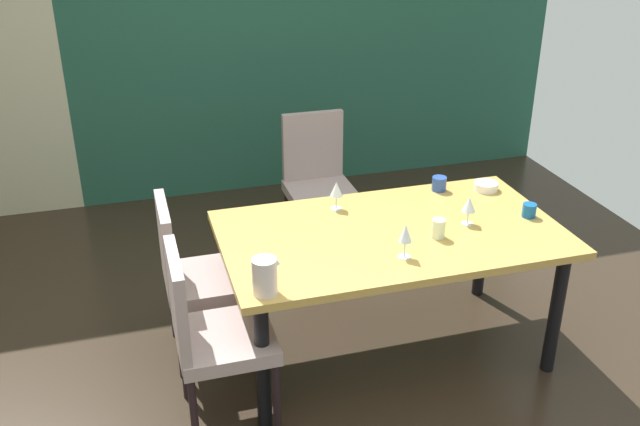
# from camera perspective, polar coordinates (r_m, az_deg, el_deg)

# --- Properties ---
(ground_plane) EXTENTS (5.85, 5.72, 0.02)m
(ground_plane) POSITION_cam_1_polar(r_m,az_deg,el_deg) (3.66, -1.66, -15.61)
(ground_plane) COLOR #30251A
(garden_window_panel) EXTENTS (3.96, 0.10, 2.80)m
(garden_window_panel) POSITION_cam_1_polar(r_m,az_deg,el_deg) (5.79, 0.16, 15.77)
(garden_window_panel) COLOR #235441
(garden_window_panel) RESTS_ON ground_plane
(dining_table) EXTENTS (1.74, 0.99, 0.75)m
(dining_table) POSITION_cam_1_polar(r_m,az_deg,el_deg) (3.69, 5.67, -2.55)
(dining_table) COLOR #BD9546
(dining_table) RESTS_ON ground_plane
(chair_left_near) EXTENTS (0.44, 0.44, 0.92)m
(chair_left_near) POSITION_cam_1_polar(r_m,az_deg,el_deg) (3.33, -8.92, -9.21)
(chair_left_near) COLOR #A28D89
(chair_left_near) RESTS_ON ground_plane
(chair_head_far) EXTENTS (0.44, 0.45, 0.95)m
(chair_head_far) POSITION_cam_1_polar(r_m,az_deg,el_deg) (4.82, -0.20, 2.85)
(chair_head_far) COLOR #A28D89
(chair_head_far) RESTS_ON ground_plane
(chair_left_far) EXTENTS (0.44, 0.44, 0.91)m
(chair_left_far) POSITION_cam_1_polar(r_m,az_deg,el_deg) (3.79, -10.11, -4.62)
(chair_left_far) COLOR #A28D89
(chair_left_far) RESTS_ON ground_plane
(wine_glass_east) EXTENTS (0.07, 0.07, 0.15)m
(wine_glass_east) POSITION_cam_1_polar(r_m,az_deg,el_deg) (3.73, 11.83, 0.62)
(wine_glass_east) COLOR silver
(wine_glass_east) RESTS_ON dining_table
(wine_glass_center) EXTENTS (0.06, 0.06, 0.17)m
(wine_glass_center) POSITION_cam_1_polar(r_m,az_deg,el_deg) (3.36, 6.85, -1.70)
(wine_glass_center) COLOR silver
(wine_glass_center) RESTS_ON dining_table
(wine_glass_front) EXTENTS (0.07, 0.07, 0.16)m
(wine_glass_front) POSITION_cam_1_polar(r_m,az_deg,el_deg) (3.82, 1.31, 1.86)
(wine_glass_front) COLOR silver
(wine_glass_front) RESTS_ON dining_table
(serving_bowl_near_shelf) EXTENTS (0.14, 0.14, 0.05)m
(serving_bowl_near_shelf) POSITION_cam_1_polar(r_m,az_deg,el_deg) (4.20, 13.14, 2.10)
(serving_bowl_near_shelf) COLOR white
(serving_bowl_near_shelf) RESTS_ON dining_table
(cup_south) EXTENTS (0.07, 0.07, 0.10)m
(cup_south) POSITION_cam_1_polar(r_m,az_deg,el_deg) (3.59, 9.45, -1.23)
(cup_south) COLOR beige
(cup_south) RESTS_ON dining_table
(cup_right) EXTENTS (0.07, 0.07, 0.07)m
(cup_right) POSITION_cam_1_polar(r_m,az_deg,el_deg) (3.92, 16.39, 0.20)
(cup_right) COLOR #125192
(cup_right) RESTS_ON dining_table
(cup_west) EXTENTS (0.08, 0.08, 0.08)m
(cup_west) POSITION_cam_1_polar(r_m,az_deg,el_deg) (4.13, 9.51, 2.32)
(cup_west) COLOR #294796
(cup_west) RESTS_ON dining_table
(pitcher_north) EXTENTS (0.12, 0.11, 0.17)m
(pitcher_north) POSITION_cam_1_polar(r_m,az_deg,el_deg) (3.08, -4.43, -5.07)
(pitcher_north) COLOR silver
(pitcher_north) RESTS_ON dining_table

